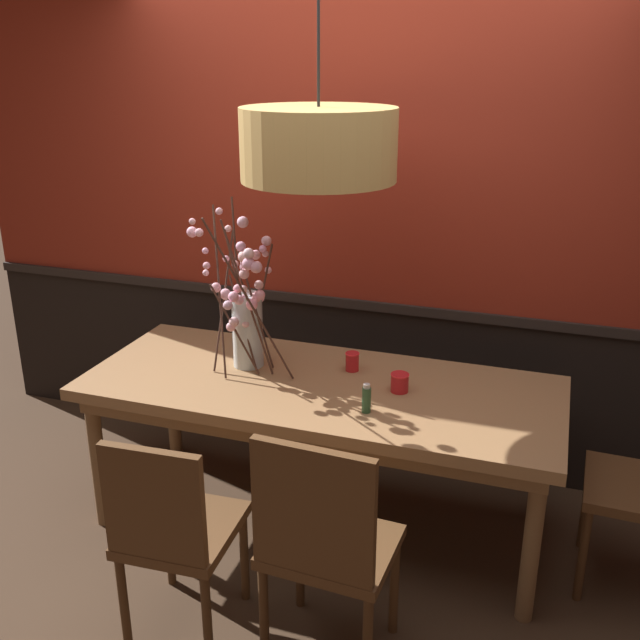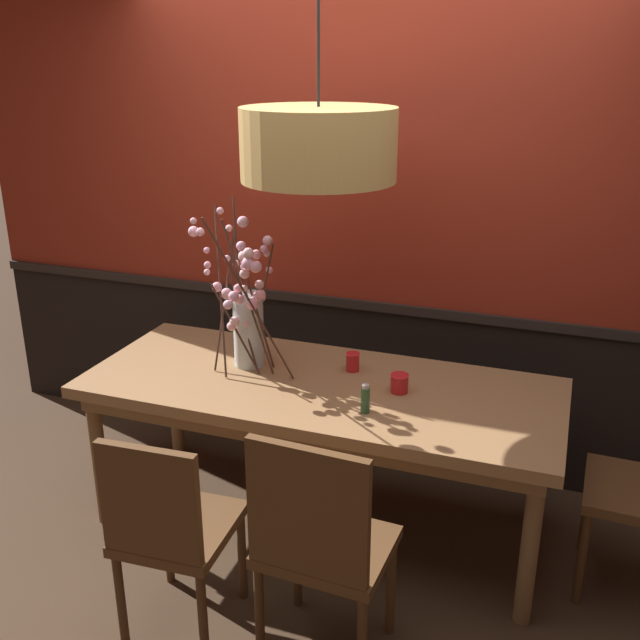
{
  "view_description": "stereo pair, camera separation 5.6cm",
  "coord_description": "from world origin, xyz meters",
  "px_view_note": "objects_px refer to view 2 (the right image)",
  "views": [
    {
      "loc": [
        0.97,
        -2.85,
        2.16
      ],
      "look_at": [
        0.0,
        0.0,
        1.05
      ],
      "focal_mm": 40.76,
      "sensor_mm": 36.0,
      "label": 1
    },
    {
      "loc": [
        1.02,
        -2.83,
        2.16
      ],
      "look_at": [
        0.0,
        0.0,
        1.05
      ],
      "focal_mm": 40.76,
      "sensor_mm": 36.0,
      "label": 2
    }
  ],
  "objects_px": {
    "chair_near_side_right": "(319,540)",
    "condiment_bottle": "(365,399)",
    "vase_with_blossoms": "(246,317)",
    "candle_holder_nearer_edge": "(353,362)",
    "chair_near_side_left": "(170,526)",
    "candle_holder_nearer_center": "(399,383)",
    "chair_far_side_left": "(321,353)",
    "dining_table": "(320,399)",
    "pendant_lamp": "(319,145)"
  },
  "relations": [
    {
      "from": "chair_near_side_right",
      "to": "pendant_lamp",
      "type": "xyz_separation_m",
      "value": [
        -0.29,
        0.81,
        1.27
      ]
    },
    {
      "from": "chair_near_side_right",
      "to": "pendant_lamp",
      "type": "relative_size",
      "value": 0.77
    },
    {
      "from": "candle_holder_nearer_edge",
      "to": "condiment_bottle",
      "type": "relative_size",
      "value": 0.7
    },
    {
      "from": "candle_holder_nearer_center",
      "to": "pendant_lamp",
      "type": "bearing_deg",
      "value": -172.26
    },
    {
      "from": "chair_far_side_left",
      "to": "dining_table",
      "type": "bearing_deg",
      "value": -70.53
    },
    {
      "from": "condiment_bottle",
      "to": "vase_with_blossoms",
      "type": "bearing_deg",
      "value": 158.38
    },
    {
      "from": "chair_far_side_left",
      "to": "condiment_bottle",
      "type": "bearing_deg",
      "value": -61.31
    },
    {
      "from": "chair_far_side_left",
      "to": "vase_with_blossoms",
      "type": "xyz_separation_m",
      "value": [
        -0.09,
        -0.78,
        0.48
      ]
    },
    {
      "from": "condiment_bottle",
      "to": "candle_holder_nearer_edge",
      "type": "bearing_deg",
      "value": 114.39
    },
    {
      "from": "chair_near_side_left",
      "to": "candle_holder_nearer_center",
      "type": "height_order",
      "value": "chair_near_side_left"
    },
    {
      "from": "chair_near_side_right",
      "to": "pendant_lamp",
      "type": "bearing_deg",
      "value": 109.83
    },
    {
      "from": "condiment_bottle",
      "to": "dining_table",
      "type": "bearing_deg",
      "value": 143.0
    },
    {
      "from": "chair_near_side_right",
      "to": "chair_far_side_left",
      "type": "relative_size",
      "value": 1.07
    },
    {
      "from": "chair_near_side_left",
      "to": "pendant_lamp",
      "type": "relative_size",
      "value": 0.72
    },
    {
      "from": "chair_near_side_left",
      "to": "condiment_bottle",
      "type": "distance_m",
      "value": 0.92
    },
    {
      "from": "chair_far_side_left",
      "to": "candle_holder_nearer_edge",
      "type": "relative_size",
      "value": 10.09
    },
    {
      "from": "chair_near_side_right",
      "to": "chair_far_side_left",
      "type": "height_order",
      "value": "chair_near_side_right"
    },
    {
      "from": "vase_with_blossoms",
      "to": "candle_holder_nearer_edge",
      "type": "relative_size",
      "value": 8.88
    },
    {
      "from": "candle_holder_nearer_center",
      "to": "chair_far_side_left",
      "type": "bearing_deg",
      "value": 129.26
    },
    {
      "from": "dining_table",
      "to": "chair_far_side_left",
      "type": "xyz_separation_m",
      "value": [
        -0.3,
        0.84,
        -0.14
      ]
    },
    {
      "from": "dining_table",
      "to": "vase_with_blossoms",
      "type": "height_order",
      "value": "vase_with_blossoms"
    },
    {
      "from": "candle_holder_nearer_edge",
      "to": "candle_holder_nearer_center",
      "type": "bearing_deg",
      "value": -29.74
    },
    {
      "from": "dining_table",
      "to": "candle_holder_nearer_center",
      "type": "xyz_separation_m",
      "value": [
        0.36,
        0.03,
        0.13
      ]
    },
    {
      "from": "dining_table",
      "to": "chair_far_side_left",
      "type": "relative_size",
      "value": 2.38
    },
    {
      "from": "chair_near_side_right",
      "to": "condiment_bottle",
      "type": "height_order",
      "value": "chair_near_side_right"
    },
    {
      "from": "dining_table",
      "to": "chair_near_side_left",
      "type": "relative_size",
      "value": 2.4
    },
    {
      "from": "pendant_lamp",
      "to": "vase_with_blossoms",
      "type": "bearing_deg",
      "value": 169.4
    },
    {
      "from": "chair_far_side_left",
      "to": "candle_holder_nearer_center",
      "type": "bearing_deg",
      "value": -50.74
    },
    {
      "from": "chair_near_side_left",
      "to": "pendant_lamp",
      "type": "bearing_deg",
      "value": 71.78
    },
    {
      "from": "chair_near_side_right",
      "to": "candle_holder_nearer_center",
      "type": "bearing_deg",
      "value": 85.49
    },
    {
      "from": "candle_holder_nearer_edge",
      "to": "chair_near_side_right",
      "type": "bearing_deg",
      "value": -78.98
    },
    {
      "from": "candle_holder_nearer_edge",
      "to": "condiment_bottle",
      "type": "xyz_separation_m",
      "value": [
        0.18,
        -0.39,
        0.01
      ]
    },
    {
      "from": "chair_far_side_left",
      "to": "chair_near_side_right",
      "type": "bearing_deg",
      "value": -70.43
    },
    {
      "from": "dining_table",
      "to": "candle_holder_nearer_edge",
      "type": "xyz_separation_m",
      "value": [
        0.1,
        0.18,
        0.13
      ]
    },
    {
      "from": "chair_near_side_left",
      "to": "condiment_bottle",
      "type": "bearing_deg",
      "value": 50.46
    },
    {
      "from": "candle_holder_nearer_edge",
      "to": "chair_near_side_left",
      "type": "bearing_deg",
      "value": -109.65
    },
    {
      "from": "dining_table",
      "to": "candle_holder_nearer_edge",
      "type": "bearing_deg",
      "value": 61.24
    },
    {
      "from": "candle_holder_nearer_center",
      "to": "pendant_lamp",
      "type": "xyz_separation_m",
      "value": [
        -0.36,
        -0.05,
        1.03
      ]
    },
    {
      "from": "condiment_bottle",
      "to": "chair_near_side_right",
      "type": "bearing_deg",
      "value": -88.16
    },
    {
      "from": "chair_near_side_left",
      "to": "candle_holder_nearer_edge",
      "type": "xyz_separation_m",
      "value": [
        0.38,
        1.06,
        0.29
      ]
    },
    {
      "from": "chair_near_side_left",
      "to": "candle_holder_nearer_center",
      "type": "xyz_separation_m",
      "value": [
        0.64,
        0.91,
        0.29
      ]
    },
    {
      "from": "chair_near_side_right",
      "to": "candle_holder_nearer_center",
      "type": "xyz_separation_m",
      "value": [
        0.07,
        0.86,
        0.24
      ]
    },
    {
      "from": "chair_near_side_right",
      "to": "candle_holder_nearer_center",
      "type": "relative_size",
      "value": 11.38
    },
    {
      "from": "candle_holder_nearer_edge",
      "to": "pendant_lamp",
      "type": "distance_m",
      "value": 1.05
    },
    {
      "from": "chair_far_side_left",
      "to": "vase_with_blossoms",
      "type": "height_order",
      "value": "vase_with_blossoms"
    },
    {
      "from": "chair_far_side_left",
      "to": "candle_holder_nearer_center",
      "type": "relative_size",
      "value": 10.67
    },
    {
      "from": "chair_far_side_left",
      "to": "condiment_bottle",
      "type": "height_order",
      "value": "chair_far_side_left"
    },
    {
      "from": "candle_holder_nearer_edge",
      "to": "condiment_bottle",
      "type": "height_order",
      "value": "condiment_bottle"
    },
    {
      "from": "chair_near_side_right",
      "to": "vase_with_blossoms",
      "type": "height_order",
      "value": "vase_with_blossoms"
    },
    {
      "from": "vase_with_blossoms",
      "to": "candle_holder_nearer_edge",
      "type": "bearing_deg",
      "value": 14.56
    }
  ]
}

